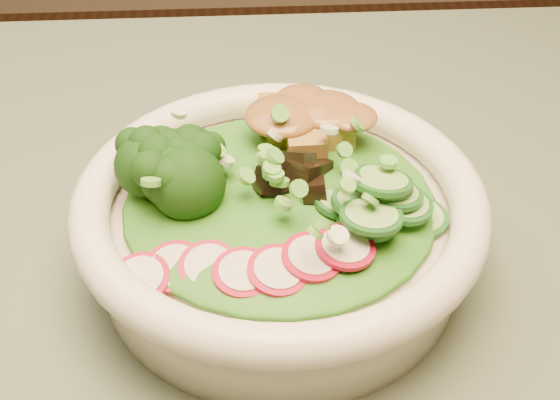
{
  "coord_description": "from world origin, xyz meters",
  "views": [
    {
      "loc": [
        0.12,
        -0.27,
        1.07
      ],
      "look_at": [
        0.14,
        0.07,
        0.8
      ],
      "focal_mm": 50.0,
      "sensor_mm": 36.0,
      "label": 1
    }
  ],
  "objects": [
    {
      "name": "radish_slices",
      "position": [
        0.13,
        0.01,
        0.8
      ],
      "size": [
        0.1,
        0.04,
        0.02
      ],
      "primitive_type": null,
      "rotation": [
        0.0,
        0.0,
        0.05
      ],
      "color": "maroon",
      "rests_on": "salad_bowl"
    },
    {
      "name": "broccoli_florets",
      "position": [
        0.09,
        0.08,
        0.82
      ],
      "size": [
        0.07,
        0.06,
        0.04
      ],
      "primitive_type": null,
      "rotation": [
        0.0,
        0.0,
        0.05
      ],
      "color": "black",
      "rests_on": "salad_bowl"
    },
    {
      "name": "salad_bowl",
      "position": [
        0.14,
        0.07,
        0.78
      ],
      "size": [
        0.23,
        0.23,
        0.06
      ],
      "rotation": [
        0.0,
        0.0,
        0.05
      ],
      "color": "white",
      "rests_on": "dining_table"
    },
    {
      "name": "peanut_sauce",
      "position": [
        0.16,
        0.12,
        0.82
      ],
      "size": [
        0.06,
        0.05,
        0.01
      ],
      "primitive_type": "ellipsoid",
      "color": "brown",
      "rests_on": "tofu_cubes"
    },
    {
      "name": "mushroom_heap",
      "position": [
        0.15,
        0.08,
        0.81
      ],
      "size": [
        0.06,
        0.06,
        0.03
      ],
      "primitive_type": null,
      "rotation": [
        0.0,
        0.0,
        0.05
      ],
      "color": "black",
      "rests_on": "salad_bowl"
    },
    {
      "name": "scallion_garnish",
      "position": [
        0.14,
        0.07,
        0.82
      ],
      "size": [
        0.16,
        0.16,
        0.02
      ],
      "primitive_type": null,
      "color": "#5DAD3D",
      "rests_on": "salad_bowl"
    },
    {
      "name": "lettuce_bed",
      "position": [
        0.14,
        0.07,
        0.8
      ],
      "size": [
        0.17,
        0.17,
        0.02
      ],
      "primitive_type": "ellipsoid",
      "color": "#226916",
      "rests_on": "salad_bowl"
    },
    {
      "name": "cucumber_slices",
      "position": [
        0.2,
        0.05,
        0.81
      ],
      "size": [
        0.06,
        0.06,
        0.03
      ],
      "primitive_type": null,
      "rotation": [
        0.0,
        0.0,
        0.05
      ],
      "color": "#84BD69",
      "rests_on": "salad_bowl"
    },
    {
      "name": "tofu_cubes",
      "position": [
        0.16,
        0.12,
        0.81
      ],
      "size": [
        0.08,
        0.06,
        0.03
      ],
      "primitive_type": null,
      "rotation": [
        0.0,
        0.0,
        0.05
      ],
      "color": "olive",
      "rests_on": "salad_bowl"
    }
  ]
}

